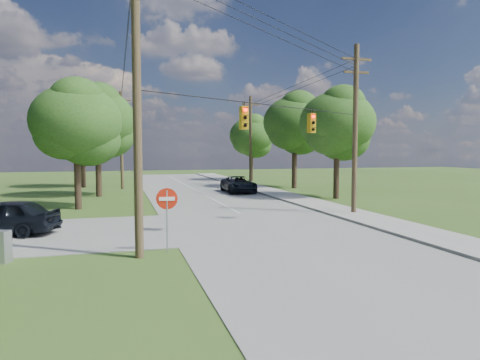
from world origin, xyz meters
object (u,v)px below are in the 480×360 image
object	(u,v)px
pole_ne	(355,127)
do_not_enter_sign	(167,206)
pole_north_e	(251,140)
car_cross_dark	(4,217)
control_cabinet	(0,247)
pole_sw	(137,89)
car_main_north	(239,184)
pole_north_w	(122,139)

from	to	relation	value
pole_ne	do_not_enter_sign	distance (m)	14.70
pole_north_e	car_cross_dark	bearing A→B (deg)	-129.50
car_cross_dark	control_cabinet	size ratio (longest dim) A/B	4.28
pole_sw	pole_north_e	xyz separation A→B (m)	(13.50, 29.60, -1.10)
car_cross_dark	do_not_enter_sign	world-z (taller)	do_not_enter_sign
do_not_enter_sign	car_main_north	bearing A→B (deg)	74.29
pole_north_e	control_cabinet	world-z (taller)	pole_north_e
pole_sw	car_cross_dark	world-z (taller)	pole_sw
car_main_north	control_cabinet	bearing A→B (deg)	-123.21
pole_ne	car_cross_dark	bearing A→B (deg)	-175.41
pole_north_e	car_cross_dark	distance (m)	30.83
pole_north_w	car_cross_dark	world-z (taller)	pole_north_w
pole_north_w	control_cabinet	size ratio (longest dim) A/B	8.70
car_main_north	do_not_enter_sign	xyz separation A→B (m)	(-9.00, -21.83, 1.04)
pole_sw	do_not_enter_sign	bearing A→B (deg)	28.52
pole_sw	pole_north_w	size ratio (longest dim) A/B	1.20
pole_ne	pole_north_e	bearing A→B (deg)	90.00
pole_sw	pole_north_e	world-z (taller)	pole_sw
car_cross_dark	control_cabinet	xyz separation A→B (m)	(1.11, -5.44, -0.30)
pole_ne	pole_north_e	world-z (taller)	pole_ne
car_cross_dark	do_not_enter_sign	distance (m)	8.93
pole_north_w	control_cabinet	xyz separation A→B (m)	(-4.41, -29.00, -4.56)
do_not_enter_sign	pole_ne	bearing A→B (deg)	36.14
pole_north_e	car_main_north	world-z (taller)	pole_north_e
pole_ne	do_not_enter_sign	world-z (taller)	pole_ne
pole_north_e	car_main_north	bearing A→B (deg)	-115.37
pole_sw	car_main_north	world-z (taller)	pole_sw
pole_sw	control_cabinet	xyz separation A→B (m)	(-4.81, 0.60, -5.65)
pole_north_e	control_cabinet	bearing A→B (deg)	-122.26
pole_ne	control_cabinet	size ratio (longest dim) A/B	9.13
pole_north_e	pole_north_w	size ratio (longest dim) A/B	1.00
do_not_enter_sign	car_cross_dark	bearing A→B (deg)	148.90
pole_ne	car_cross_dark	world-z (taller)	pole_ne
pole_north_e	control_cabinet	xyz separation A→B (m)	(-18.31, -29.00, -4.56)
pole_sw	car_main_north	xyz separation A→B (m)	(10.10, 22.43, -5.43)
pole_north_e	control_cabinet	distance (m)	34.60
pole_north_e	pole_north_w	distance (m)	13.90
pole_ne	control_cabinet	world-z (taller)	pole_ne
car_main_north	control_cabinet	xyz separation A→B (m)	(-14.91, -21.83, -0.22)
pole_north_w	car_main_north	bearing A→B (deg)	-34.33
pole_ne	pole_north_w	distance (m)	26.03
pole_sw	pole_north_e	bearing A→B (deg)	65.48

